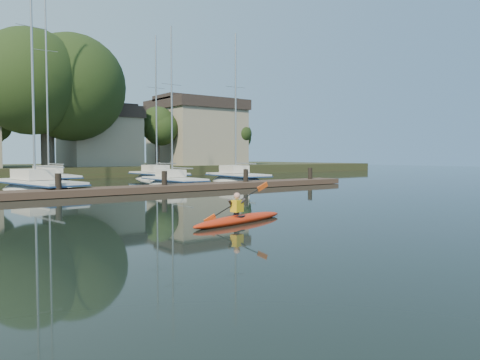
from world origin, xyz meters
TOP-DOWN VIEW (x-y plane):
  - ground at (0.00, 0.00)m, footprint 160.00×160.00m
  - kayak at (-1.12, 1.22)m, footprint 4.17×1.56m
  - dock at (0.00, 14.00)m, footprint 34.00×2.00m
  - sailboat_2 at (-3.03, 18.13)m, footprint 3.86×10.07m
  - sailboat_3 at (5.86, 18.08)m, footprint 2.05×7.55m
  - sailboat_4 at (12.22, 19.31)m, footprint 2.93×7.88m
  - sailboat_6 at (0.10, 27.30)m, footprint 2.45×10.98m
  - sailboat_7 at (8.84, 26.25)m, footprint 2.52×8.63m
  - shore at (1.61, 40.29)m, footprint 90.00×25.25m

SIDE VIEW (x-z plane):
  - sailboat_4 at x=12.22m, z-range -6.78..6.35m
  - sailboat_7 at x=8.84m, z-range -7.11..6.70m
  - sailboat_2 at x=-3.03m, z-range -8.34..7.93m
  - sailboat_6 at x=0.10m, z-range -8.91..8.51m
  - sailboat_3 at x=5.86m, z-range -6.25..5.89m
  - ground at x=0.00m, z-range 0.00..0.00m
  - kayak at x=-1.12m, z-range -0.50..0.83m
  - dock at x=0.00m, z-range -0.70..1.10m
  - shore at x=1.61m, z-range -3.15..9.60m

